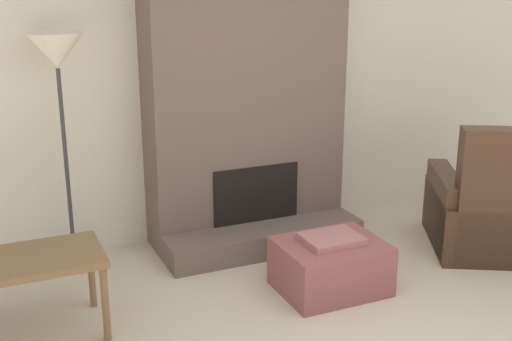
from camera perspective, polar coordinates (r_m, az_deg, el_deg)
wall_back at (r=5.40m, az=-1.97°, el=8.08°), size 6.95×0.06×2.60m
fireplace at (r=5.17m, az=-0.85°, el=6.84°), size 1.62×0.79×2.60m
ottoman at (r=4.56m, az=6.64°, el=-8.35°), size 0.72×0.57×0.41m
armchair at (r=5.44m, az=19.65°, el=-3.58°), size 1.13×1.21×1.07m
side_table at (r=4.09m, az=-19.15°, el=-8.08°), size 0.81×0.54×0.52m
floor_lamp_left at (r=4.73m, az=-17.25°, el=9.10°), size 0.39×0.39×1.75m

